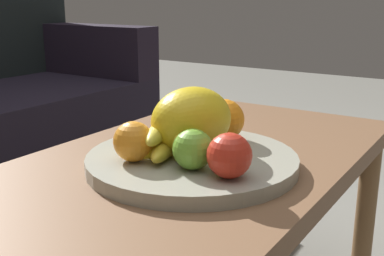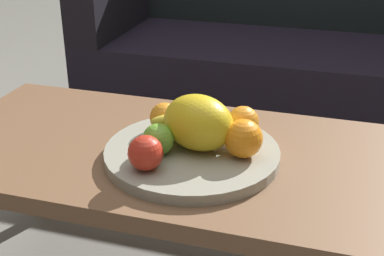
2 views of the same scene
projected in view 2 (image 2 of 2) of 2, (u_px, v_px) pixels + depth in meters
coffee_table at (182, 168)px, 1.24m from camera, size 1.17×0.56×0.44m
couch at (294, 60)px, 2.24m from camera, size 1.70×0.70×0.90m
fruit_bowl at (192, 154)px, 1.17m from camera, size 0.39×0.39×0.03m
melon_large_front at (198, 122)px, 1.15m from camera, size 0.19×0.16×0.12m
orange_front at (243, 139)px, 1.12m from camera, size 0.08×0.08×0.08m
orange_left at (243, 122)px, 1.21m from camera, size 0.07×0.07×0.07m
orange_right at (165, 118)px, 1.23m from camera, size 0.07×0.07×0.07m
apple_front at (158, 139)px, 1.13m from camera, size 0.07×0.07×0.07m
apple_left at (146, 153)px, 1.07m from camera, size 0.07×0.07×0.07m
banana_bunch at (183, 129)px, 1.19m from camera, size 0.17×0.15×0.06m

